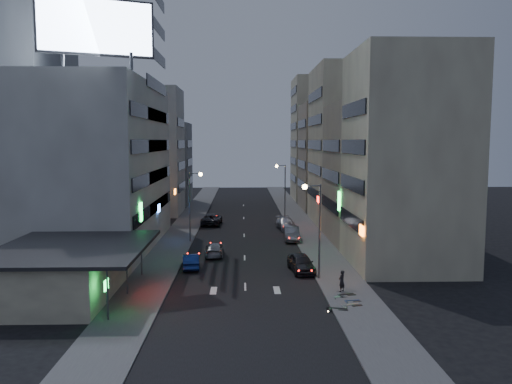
{
  "coord_description": "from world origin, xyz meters",
  "views": [
    {
      "loc": [
        -0.22,
        -35.29,
        11.75
      ],
      "look_at": [
        1.32,
        20.11,
        6.04
      ],
      "focal_mm": 35.0,
      "sensor_mm": 36.0,
      "label": 1
    }
  ],
  "objects_px": {
    "parked_car_right_mid": "(292,234)",
    "road_car_blue": "(191,261)",
    "road_car_silver": "(214,249)",
    "scooter_black_b": "(353,286)",
    "person": "(342,281)",
    "scooter_black_a": "(348,301)",
    "parked_car_right_far": "(286,224)",
    "parked_car_right_near": "(301,263)",
    "parked_car_left": "(212,219)",
    "scooter_silver_b": "(345,289)",
    "scooter_blue": "(359,293)",
    "scooter_silver_a": "(358,295)"
  },
  "relations": [
    {
      "from": "parked_car_right_far",
      "to": "parked_car_right_mid",
      "type": "bearing_deg",
      "value": -97.28
    },
    {
      "from": "road_car_silver",
      "to": "scooter_black_b",
      "type": "bearing_deg",
      "value": 129.98
    },
    {
      "from": "parked_car_right_near",
      "to": "parked_car_right_far",
      "type": "relative_size",
      "value": 0.9
    },
    {
      "from": "parked_car_right_far",
      "to": "person",
      "type": "xyz_separation_m",
      "value": [
        1.86,
        -27.85,
        0.19
      ]
    },
    {
      "from": "road_car_silver",
      "to": "scooter_black_a",
      "type": "height_order",
      "value": "road_car_silver"
    },
    {
      "from": "parked_car_right_near",
      "to": "scooter_black_a",
      "type": "height_order",
      "value": "parked_car_right_near"
    },
    {
      "from": "parked_car_left",
      "to": "scooter_black_a",
      "type": "bearing_deg",
      "value": 110.87
    },
    {
      "from": "parked_car_right_far",
      "to": "scooter_blue",
      "type": "distance_m",
      "value": 29.96
    },
    {
      "from": "parked_car_right_far",
      "to": "scooter_black_b",
      "type": "distance_m",
      "value": 28.39
    },
    {
      "from": "parked_car_right_near",
      "to": "parked_car_left",
      "type": "relative_size",
      "value": 0.84
    },
    {
      "from": "parked_car_right_far",
      "to": "road_car_silver",
      "type": "distance_m",
      "value": 17.29
    },
    {
      "from": "parked_car_right_mid",
      "to": "parked_car_right_far",
      "type": "relative_size",
      "value": 0.93
    },
    {
      "from": "parked_car_right_far",
      "to": "scooter_black_a",
      "type": "distance_m",
      "value": 31.8
    },
    {
      "from": "road_car_blue",
      "to": "scooter_black_b",
      "type": "bearing_deg",
      "value": 140.88
    },
    {
      "from": "parked_car_right_near",
      "to": "parked_car_left",
      "type": "height_order",
      "value": "parked_car_right_near"
    },
    {
      "from": "scooter_black_b",
      "to": "scooter_silver_b",
      "type": "height_order",
      "value": "scooter_black_b"
    },
    {
      "from": "scooter_black_a",
      "to": "scooter_silver_a",
      "type": "bearing_deg",
      "value": -26.94
    },
    {
      "from": "person",
      "to": "scooter_blue",
      "type": "relative_size",
      "value": 0.97
    },
    {
      "from": "parked_car_right_near",
      "to": "scooter_blue",
      "type": "distance_m",
      "value": 9.0
    },
    {
      "from": "parked_car_left",
      "to": "person",
      "type": "bearing_deg",
      "value": 113.42
    },
    {
      "from": "parked_car_right_mid",
      "to": "scooter_silver_a",
      "type": "xyz_separation_m",
      "value": [
        2.5,
        -23.37,
        -0.06
      ]
    },
    {
      "from": "parked_car_right_near",
      "to": "road_car_blue",
      "type": "height_order",
      "value": "parked_car_right_near"
    },
    {
      "from": "scooter_silver_b",
      "to": "scooter_blue",
      "type": "bearing_deg",
      "value": -151.05
    },
    {
      "from": "road_car_silver",
      "to": "scooter_black_b",
      "type": "xyz_separation_m",
      "value": [
        11.31,
        -13.31,
        0.04
      ]
    },
    {
      "from": "parked_car_right_near",
      "to": "scooter_silver_b",
      "type": "height_order",
      "value": "parked_car_right_near"
    },
    {
      "from": "scooter_black_a",
      "to": "scooter_silver_b",
      "type": "distance_m",
      "value": 2.94
    },
    {
      "from": "scooter_black_a",
      "to": "scooter_black_b",
      "type": "bearing_deg",
      "value": -2.78
    },
    {
      "from": "parked_car_right_far",
      "to": "road_car_blue",
      "type": "height_order",
      "value": "parked_car_right_far"
    },
    {
      "from": "scooter_silver_b",
      "to": "parked_car_left",
      "type": "bearing_deg",
      "value": 8.67
    },
    {
      "from": "scooter_black_a",
      "to": "scooter_blue",
      "type": "distance_m",
      "value": 2.29
    },
    {
      "from": "parked_car_right_far",
      "to": "scooter_silver_b",
      "type": "bearing_deg",
      "value": -93.46
    },
    {
      "from": "person",
      "to": "scooter_black_a",
      "type": "height_order",
      "value": "person"
    },
    {
      "from": "parked_car_right_near",
      "to": "scooter_black_a",
      "type": "distance_m",
      "value": 10.51
    },
    {
      "from": "parked_car_right_mid",
      "to": "road_car_blue",
      "type": "xyz_separation_m",
      "value": [
        -10.6,
        -12.61,
        -0.13
      ]
    },
    {
      "from": "road_car_blue",
      "to": "scooter_black_a",
      "type": "bearing_deg",
      "value": 128.8
    },
    {
      "from": "parked_car_right_mid",
      "to": "scooter_black_a",
      "type": "xyz_separation_m",
      "value": [
        1.53,
        -24.47,
        -0.12
      ]
    },
    {
      "from": "parked_car_right_far",
      "to": "parked_car_right_near",
      "type": "bearing_deg",
      "value": -98.7
    },
    {
      "from": "road_car_blue",
      "to": "parked_car_right_near",
      "type": "bearing_deg",
      "value": 164.39
    },
    {
      "from": "parked_car_left",
      "to": "parked_car_right_near",
      "type": "bearing_deg",
      "value": 113.43
    },
    {
      "from": "scooter_black_a",
      "to": "scooter_silver_b",
      "type": "xyz_separation_m",
      "value": [
        0.4,
        2.91,
        -0.08
      ]
    },
    {
      "from": "road_car_silver",
      "to": "person",
      "type": "relative_size",
      "value": 2.73
    },
    {
      "from": "road_car_blue",
      "to": "scooter_silver_b",
      "type": "relative_size",
      "value": 2.6
    },
    {
      "from": "road_car_silver",
      "to": "person",
      "type": "distance_m",
      "value": 16.65
    },
    {
      "from": "parked_car_right_mid",
      "to": "road_car_silver",
      "type": "xyz_separation_m",
      "value": [
        -8.68,
        -7.66,
        -0.15
      ]
    },
    {
      "from": "parked_car_right_near",
      "to": "person",
      "type": "xyz_separation_m",
      "value": [
        2.39,
        -6.39,
        0.15
      ]
    },
    {
      "from": "road_car_silver",
      "to": "scooter_black_b",
      "type": "distance_m",
      "value": 17.47
    },
    {
      "from": "person",
      "to": "scooter_silver_b",
      "type": "bearing_deg",
      "value": 49.65
    },
    {
      "from": "scooter_blue",
      "to": "road_car_silver",
      "type": "bearing_deg",
      "value": 30.83
    },
    {
      "from": "parked_car_left",
      "to": "parked_car_right_mid",
      "type": "bearing_deg",
      "value": 134.53
    },
    {
      "from": "road_car_blue",
      "to": "person",
      "type": "distance_m",
      "value": 14.77
    }
  ]
}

